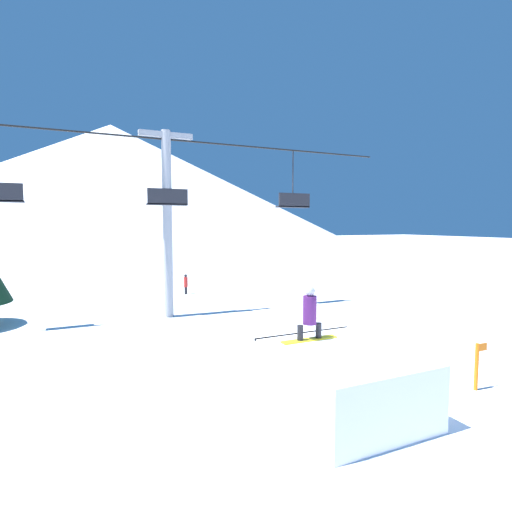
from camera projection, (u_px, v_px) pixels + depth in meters
ground_plane at (397, 412)px, 9.10m from camera, size 220.00×220.00×0.00m
mountain_ridge at (112, 187)px, 71.56m from camera, size 88.73×88.73×21.76m
snow_ramp at (342, 381)px, 9.09m from camera, size 2.83×3.40×1.43m
snowboarder at (310, 314)px, 9.78m from camera, size 1.51×0.33×1.35m
chairlift at (167, 208)px, 18.05m from camera, size 23.05×0.44×8.45m
trail_marker at (477, 365)px, 10.28m from camera, size 0.41×0.10×1.23m
distant_skier at (186, 283)px, 24.25m from camera, size 0.24×0.24×1.23m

